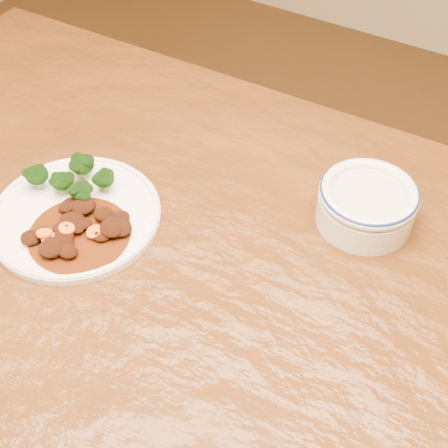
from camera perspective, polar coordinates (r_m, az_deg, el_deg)
The scene contains 5 objects.
dining_table at distance 0.87m, azimuth -0.63°, elevation -10.18°, with size 1.52×0.93×0.75m.
dinner_plate at distance 0.91m, azimuth -13.44°, elevation 0.82°, with size 0.24×0.24×0.02m.
broccoli_florets at distance 0.93m, azimuth -13.77°, elevation 4.20°, with size 0.12×0.09×0.04m.
mince_stew at distance 0.87m, azimuth -13.04°, elevation -0.51°, with size 0.14×0.14×0.02m.
dip_bowl at distance 0.89m, azimuth 12.91°, elevation 1.89°, with size 0.14×0.14×0.06m.
Camera 1 is at (0.24, -0.40, 1.40)m, focal length 50.00 mm.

